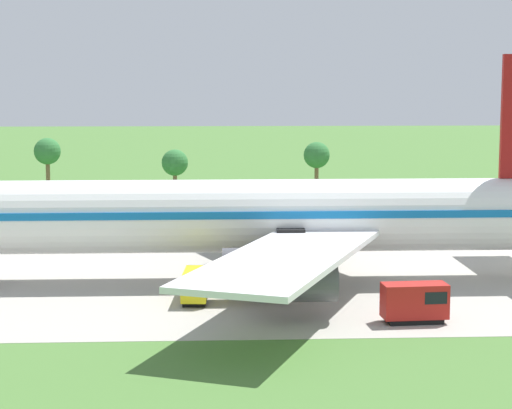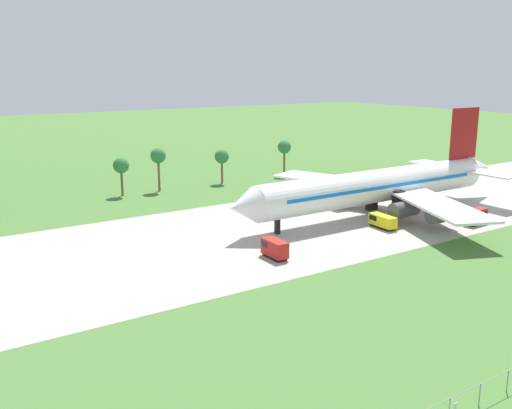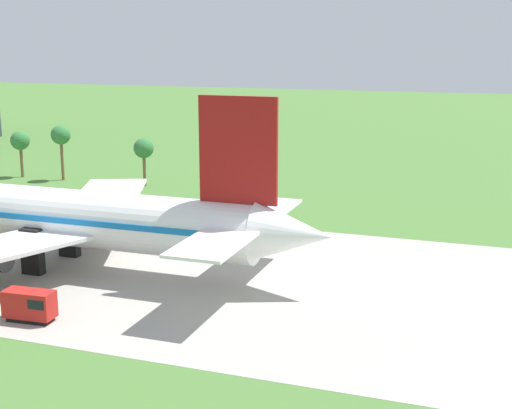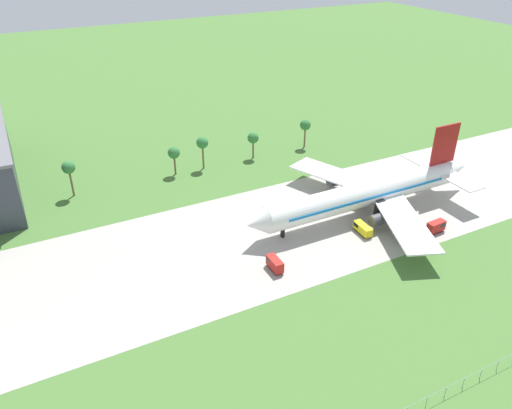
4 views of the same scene
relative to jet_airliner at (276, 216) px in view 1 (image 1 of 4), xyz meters
The scene contains 4 objects.
jet_airliner is the anchor object (origin of this frame).
baggage_tug 18.34m from the jet_airliner, 58.48° to the right, with size 4.90×2.32×2.95m.
catering_van 11.09m from the jet_airliner, 134.11° to the right, with size 2.35×5.75×2.40m.
palm_tree_row 52.02m from the jet_airliner, 120.90° to the left, with size 78.91×3.60×10.52m.
Camera 1 is at (31.38, -84.03, 17.59)m, focal length 65.00 mm.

